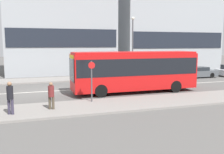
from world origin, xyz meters
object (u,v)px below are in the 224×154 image
at_px(parked_car_1, 197,72).
at_px(city_bus, 134,69).
at_px(pedestrian_down_pavement, 51,94).
at_px(parked_car_0, 156,74).
at_px(bus_stop_sign, 92,78).
at_px(street_lamp, 133,40).
at_px(pedestrian_near_stop, 10,96).

bearing_deg(parked_car_1, city_bus, -150.51).
relative_size(city_bus, pedestrian_down_pavement, 6.37).
bearing_deg(city_bus, parked_car_0, 53.27).
bearing_deg(bus_stop_sign, pedestrian_down_pavement, -156.31).
bearing_deg(parked_car_0, city_bus, -130.31).
bearing_deg(street_lamp, bus_stop_sign, -124.07).
bearing_deg(bus_stop_sign, pedestrian_near_stop, -161.72).
xyz_separation_m(pedestrian_down_pavement, bus_stop_sign, (2.68, 1.18, 0.67)).
bearing_deg(bus_stop_sign, parked_car_1, 30.73).
xyz_separation_m(pedestrian_near_stop, pedestrian_down_pavement, (2.18, 0.43, -0.12)).
bearing_deg(pedestrian_down_pavement, parked_car_0, 60.97).
distance_m(parked_car_1, pedestrian_down_pavement, 19.81).
height_order(city_bus, street_lamp, street_lamp).
bearing_deg(pedestrian_near_stop, street_lamp, -106.52).
height_order(city_bus, pedestrian_down_pavement, city_bus).
height_order(parked_car_1, street_lamp, street_lamp).
relative_size(parked_car_0, bus_stop_sign, 1.46).
height_order(parked_car_1, bus_stop_sign, bus_stop_sign).
xyz_separation_m(parked_car_0, pedestrian_down_pavement, (-11.94, -9.95, 0.41)).
bearing_deg(bus_stop_sign, street_lamp, 55.93).
xyz_separation_m(parked_car_1, pedestrian_down_pavement, (-17.20, -9.81, 0.43)).
height_order(pedestrian_near_stop, street_lamp, street_lamp).
bearing_deg(city_bus, parked_car_1, 33.07).
height_order(city_bus, parked_car_1, city_bus).
xyz_separation_m(pedestrian_down_pavement, street_lamp, (9.96, 11.95, 3.24)).
distance_m(bus_stop_sign, street_lamp, 13.26).
bearing_deg(parked_car_1, street_lamp, 163.55).
distance_m(city_bus, pedestrian_near_stop, 10.08).
height_order(city_bus, bus_stop_sign, city_bus).
bearing_deg(parked_car_1, bus_stop_sign, -149.27).
relative_size(pedestrian_down_pavement, street_lamp, 0.24).
bearing_deg(parked_car_0, pedestrian_near_stop, -143.69).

